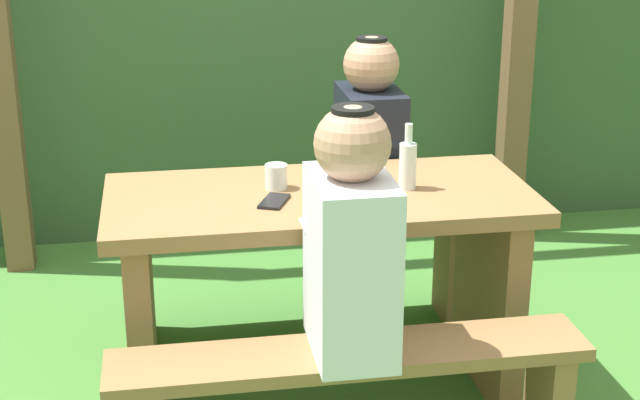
% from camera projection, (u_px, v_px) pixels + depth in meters
% --- Properties ---
extents(ground_plane, '(12.00, 12.00, 0.00)m').
position_uv_depth(ground_plane, '(320.00, 393.00, 3.39)').
color(ground_plane, '#417830').
extents(hedge_backdrop, '(6.40, 0.84, 2.03)m').
position_uv_depth(hedge_backdrop, '(254.00, 17.00, 4.93)').
color(hedge_backdrop, '#355730').
rests_on(hedge_backdrop, ground_plane).
extents(pergola_post_right, '(0.12, 0.12, 2.11)m').
position_uv_depth(pergola_post_right, '(520.00, 25.00, 4.47)').
color(pergola_post_right, brown).
rests_on(pergola_post_right, ground_plane).
extents(picnic_table, '(1.40, 0.64, 0.75)m').
position_uv_depth(picnic_table, '(320.00, 260.00, 3.22)').
color(picnic_table, olive).
rests_on(picnic_table, ground_plane).
extents(bench_near, '(1.40, 0.24, 0.45)m').
position_uv_depth(bench_near, '(350.00, 388.00, 2.80)').
color(bench_near, olive).
rests_on(bench_near, ground_plane).
extents(bench_far, '(1.40, 0.24, 0.45)m').
position_uv_depth(bench_far, '(298.00, 254.00, 3.76)').
color(bench_far, olive).
rests_on(bench_far, ground_plane).
extents(person_white_shirt, '(0.25, 0.35, 0.72)m').
position_uv_depth(person_white_shirt, '(352.00, 242.00, 2.65)').
color(person_white_shirt, silver).
rests_on(person_white_shirt, bench_near).
extents(person_black_coat, '(0.25, 0.35, 0.72)m').
position_uv_depth(person_black_coat, '(370.00, 138.00, 3.65)').
color(person_black_coat, black).
rests_on(person_black_coat, bench_far).
extents(drinking_glass, '(0.07, 0.07, 0.08)m').
position_uv_depth(drinking_glass, '(276.00, 177.00, 3.16)').
color(drinking_glass, silver).
rests_on(drinking_glass, picnic_table).
extents(bottle_left, '(0.06, 0.06, 0.22)m').
position_uv_depth(bottle_left, '(408.00, 164.00, 3.15)').
color(bottle_left, silver).
rests_on(bottle_left, picnic_table).
extents(cell_phone, '(0.12, 0.16, 0.01)m').
position_uv_depth(cell_phone, '(274.00, 201.00, 3.04)').
color(cell_phone, black).
rests_on(cell_phone, picnic_table).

